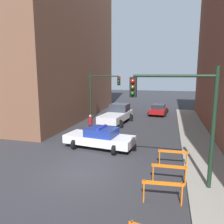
{
  "coord_description": "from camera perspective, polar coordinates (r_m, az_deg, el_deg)",
  "views": [
    {
      "loc": [
        4.11,
        -9.62,
        4.98
      ],
      "look_at": [
        -0.53,
        7.67,
        1.89
      ],
      "focal_mm": 35.0,
      "sensor_mm": 36.0,
      "label": 1
    }
  ],
  "objects": [
    {
      "name": "barrier_mid",
      "position": [
        9.17,
        13.09,
        -18.89
      ],
      "size": [
        1.6,
        0.3,
        0.9
      ],
      "rotation": [
        0.0,
        0.0,
        0.1
      ],
      "color": "orange",
      "rests_on": "ground_plane"
    },
    {
      "name": "police_car",
      "position": [
        14.99,
        -3.2,
        -6.71
      ],
      "size": [
        4.9,
        2.74,
        1.52
      ],
      "rotation": [
        0.0,
        0.0,
        1.44
      ],
      "color": "white",
      "rests_on": "ground_plane"
    },
    {
      "name": "traffic_light_near",
      "position": [
        9.75,
        18.49,
        0.74
      ],
      "size": [
        3.64,
        0.35,
        5.2
      ],
      "color": "black",
      "rests_on": "sidewalk_right"
    },
    {
      "name": "parked_car_near",
      "position": [
        27.95,
        12.05,
        0.71
      ],
      "size": [
        2.47,
        4.42,
        1.31
      ],
      "rotation": [
        0.0,
        0.0,
        -0.07
      ],
      "color": "maroon",
      "rests_on": "ground_plane"
    },
    {
      "name": "traffic_light_far",
      "position": [
        23.78,
        -3.19,
        5.96
      ],
      "size": [
        3.44,
        0.35,
        5.2
      ],
      "color": "black",
      "rests_on": "ground_plane"
    },
    {
      "name": "white_truck",
      "position": [
        22.55,
        1.29,
        -0.62
      ],
      "size": [
        3.01,
        5.58,
        1.9
      ],
      "rotation": [
        0.0,
        0.0,
        -0.11
      ],
      "color": "silver",
      "rests_on": "ground_plane"
    },
    {
      "name": "barrier_corner",
      "position": [
        12.6,
        15.66,
        -10.85
      ],
      "size": [
        1.6,
        0.23,
        0.9
      ],
      "rotation": [
        0.0,
        0.0,
        0.05
      ],
      "color": "orange",
      "rests_on": "ground_plane"
    },
    {
      "name": "pedestrian_crossing",
      "position": [
        18.44,
        -5.66,
        -3.16
      ],
      "size": [
        0.51,
        0.51,
        1.66
      ],
      "rotation": [
        0.0,
        0.0,
        0.76
      ],
      "color": "black",
      "rests_on": "ground_plane"
    },
    {
      "name": "sidewalk_right",
      "position": [
        11.01,
        25.5,
        -17.77
      ],
      "size": [
        2.4,
        44.0,
        0.12
      ],
      "color": "gray",
      "rests_on": "ground_plane"
    },
    {
      "name": "barrier_back",
      "position": [
        10.69,
        14.71,
        -14.64
      ],
      "size": [
        1.6,
        0.23,
        0.9
      ],
      "rotation": [
        0.0,
        0.0,
        0.05
      ],
      "color": "orange",
      "rests_on": "ground_plane"
    },
    {
      "name": "ground_plane",
      "position": [
        11.59,
        -7.6,
        -15.75
      ],
      "size": [
        120.0,
        120.0,
        0.0
      ],
      "primitive_type": "plane",
      "color": "#2D2D33"
    },
    {
      "name": "building_corner_left",
      "position": [
        29.5,
        -20.41,
        23.47
      ],
      "size": [
        14.0,
        20.0,
        24.49
      ],
      "color": "brown",
      "rests_on": "ground_plane"
    }
  ]
}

